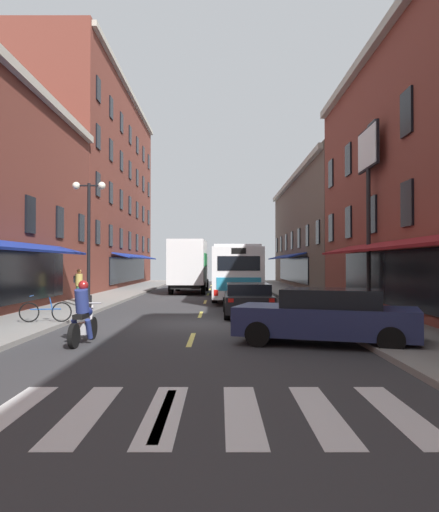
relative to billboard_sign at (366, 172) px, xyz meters
name	(u,v)px	position (x,y,z in m)	size (l,w,h in m)	color
ground_plane	(195,325)	(-7.05, -3.37, -6.00)	(34.80, 80.00, 0.10)	#333335
lane_centre_dashes	(195,324)	(-7.05, -3.62, -5.94)	(0.14, 73.90, 0.01)	#DBCC4C
crosswalk_near	(162,413)	(-7.05, -13.37, -5.94)	(7.10, 2.80, 0.01)	silver
sidewalk_left	(26,322)	(-12.95, -3.37, -5.88)	(3.00, 80.00, 0.14)	gray
sidewalk_right	(364,322)	(-1.15, -3.37, -5.88)	(3.00, 80.00, 0.14)	gray
billboard_sign	(366,172)	(0.00, 0.00, 0.00)	(0.40, 2.56, 7.70)	black
transit_bus	(232,272)	(-5.36, 8.74, -4.33)	(2.68, 11.70, 3.07)	white
box_truck	(187,266)	(-8.42, 14.22, -4.04)	(2.61, 7.30, 3.71)	white
sedan_near	(246,299)	(-5.14, -0.85, -5.27)	(1.96, 4.33, 1.31)	black
sedan_mid	(325,316)	(-3.50, -7.73, -5.21)	(4.89, 3.11, 1.44)	navy
sedan_far	(192,278)	(-8.66, 25.13, -5.21)	(2.01, 4.30, 1.45)	maroon
motorcycle_rider	(81,317)	(-9.84, -7.57, -5.24)	(0.62, 2.07, 1.66)	black
bicycle_near	(43,311)	(-12.10, -4.06, -5.45)	(1.70, 0.48, 0.91)	black
pedestrian_near	(76,285)	(-13.47, 4.39, -4.92)	(0.50, 0.49, 1.68)	#33663F
street_lamp_twin	(87,239)	(-11.88, 0.39, -2.78)	(1.42, 0.32, 5.47)	black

